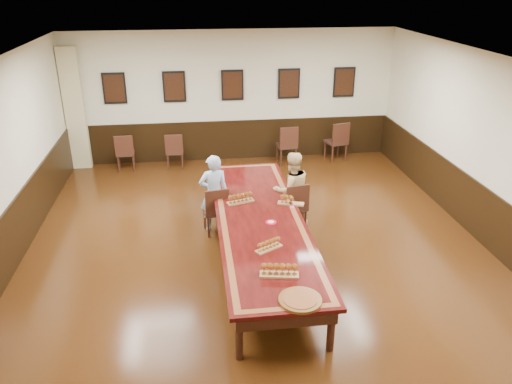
{
  "coord_description": "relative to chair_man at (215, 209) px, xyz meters",
  "views": [
    {
      "loc": [
        -1.0,
        -7.17,
        4.41
      ],
      "look_at": [
        0.0,
        0.5,
        1.0
      ],
      "focal_mm": 35.0,
      "sensor_mm": 36.0,
      "label": 1
    }
  ],
  "objects": [
    {
      "name": "spare_chair_c",
      "position": [
        1.96,
        3.43,
        0.03
      ],
      "size": [
        0.5,
        0.54,
        0.98
      ],
      "primitive_type": null,
      "rotation": [
        0.0,
        0.0,
        3.22
      ],
      "color": "#321C16",
      "rests_on": "floor"
    },
    {
      "name": "flight_a",
      "position": [
        0.42,
        -0.4,
        0.37
      ],
      "size": [
        0.5,
        0.28,
        0.18
      ],
      "color": "olive",
      "rests_on": "conference_table"
    },
    {
      "name": "conference_table",
      "position": [
        0.68,
        -1.04,
        0.15
      ],
      "size": [
        1.4,
        5.0,
        0.76
      ],
      "color": "black",
      "rests_on": "floor"
    },
    {
      "name": "spare_chair_b",
      "position": [
        -0.8,
        3.45,
        -0.01
      ],
      "size": [
        0.42,
        0.46,
        0.9
      ],
      "primitive_type": null,
      "rotation": [
        0.0,
        0.0,
        3.14
      ],
      "color": "#321C16",
      "rests_on": "floor"
    },
    {
      "name": "person_man",
      "position": [
        -0.01,
        0.1,
        0.27
      ],
      "size": [
        0.58,
        0.43,
        1.47
      ],
      "primitive_type": "imported",
      "rotation": [
        0.0,
        0.0,
        3.29
      ],
      "color": "#538AD0",
      "rests_on": "floor"
    },
    {
      "name": "red_plate_grp",
      "position": [
        0.83,
        -1.23,
        0.3
      ],
      "size": [
        0.18,
        0.18,
        0.02
      ],
      "color": "red",
      "rests_on": "conference_table"
    },
    {
      "name": "carved_platter",
      "position": [
        0.86,
        -3.31,
        0.31
      ],
      "size": [
        0.67,
        0.67,
        0.04
      ],
      "color": "#553111",
      "rests_on": "conference_table"
    },
    {
      "name": "spare_chair_a",
      "position": [
        -1.98,
        3.47,
        -0.0
      ],
      "size": [
        0.46,
        0.49,
        0.91
      ],
      "primitive_type": null,
      "rotation": [
        0.0,
        0.0,
        3.21
      ],
      "color": "#321C16",
      "rests_on": "floor"
    },
    {
      "name": "curtain",
      "position": [
        -3.07,
        3.78,
        0.99
      ],
      "size": [
        0.45,
        0.18,
        2.9
      ],
      "primitive_type": "cube",
      "color": "#BEB582",
      "rests_on": "floor"
    },
    {
      "name": "chair_woman",
      "position": [
        1.44,
        -0.02,
        0.01
      ],
      "size": [
        0.52,
        0.55,
        0.93
      ],
      "primitive_type": null,
      "rotation": [
        0.0,
        0.0,
        3.33
      ],
      "color": "#321C16",
      "rests_on": "floor"
    },
    {
      "name": "floor",
      "position": [
        0.68,
        -1.04,
        -0.47
      ],
      "size": [
        8.0,
        10.0,
        0.02
      ],
      "primitive_type": "cube",
      "color": "black",
      "rests_on": "ground"
    },
    {
      "name": "flight_b",
      "position": [
        1.25,
        -0.58,
        0.37
      ],
      "size": [
        0.47,
        0.26,
        0.17
      ],
      "color": "olive",
      "rests_on": "conference_table"
    },
    {
      "name": "wall_back",
      "position": [
        0.68,
        3.97,
        1.14
      ],
      "size": [
        8.0,
        0.02,
        3.2
      ],
      "primitive_type": "cube",
      "color": "beige",
      "rests_on": "floor"
    },
    {
      "name": "flight_c",
      "position": [
        0.67,
        -2.04,
        0.36
      ],
      "size": [
        0.43,
        0.32,
        0.16
      ],
      "color": "olive",
      "rests_on": "conference_table"
    },
    {
      "name": "pink_phone",
      "position": [
        1.28,
        -0.69,
        0.3
      ],
      "size": [
        0.07,
        0.14,
        0.01
      ],
      "primitive_type": "cube",
      "rotation": [
        0.0,
        0.0,
        -0.06
      ],
      "color": "#D14595",
      "rests_on": "conference_table"
    },
    {
      "name": "chair_man",
      "position": [
        0.0,
        0.0,
        0.0
      ],
      "size": [
        0.49,
        0.53,
        0.92
      ],
      "primitive_type": null,
      "rotation": [
        0.0,
        0.0,
        3.29
      ],
      "color": "#321C16",
      "rests_on": "floor"
    },
    {
      "name": "person_woman",
      "position": [
        1.42,
        0.07,
        0.27
      ],
      "size": [
        0.82,
        0.69,
        1.46
      ],
      "primitive_type": "imported",
      "rotation": [
        0.0,
        0.0,
        3.33
      ],
      "color": "beige",
      "rests_on": "floor"
    },
    {
      "name": "spare_chair_d",
      "position": [
        3.25,
        3.5,
        0.05
      ],
      "size": [
        0.59,
        0.62,
        1.01
      ],
      "primitive_type": null,
      "rotation": [
        0.0,
        0.0,
        3.39
      ],
      "color": "#321C16",
      "rests_on": "floor"
    },
    {
      "name": "posters",
      "position": [
        0.68,
        3.9,
        1.44
      ],
      "size": [
        6.14,
        0.04,
        0.74
      ],
      "color": "black",
      "rests_on": "wall_back"
    },
    {
      "name": "wainscoting",
      "position": [
        0.68,
        -1.04,
        0.04
      ],
      "size": [
        8.0,
        10.0,
        1.0
      ],
      "color": "black",
      "rests_on": "floor"
    },
    {
      "name": "ceiling",
      "position": [
        0.68,
        -1.04,
        2.75
      ],
      "size": [
        8.0,
        10.0,
        0.02
      ],
      "primitive_type": "cube",
      "color": "white",
      "rests_on": "floor"
    },
    {
      "name": "wall_right",
      "position": [
        4.69,
        -1.04,
        1.14
      ],
      "size": [
        0.02,
        10.0,
        3.2
      ],
      "primitive_type": "cube",
      "color": "beige",
      "rests_on": "floor"
    },
    {
      "name": "flight_d",
      "position": [
        0.7,
        -2.74,
        0.38
      ],
      "size": [
        0.53,
        0.24,
        0.19
      ],
      "color": "olive",
      "rests_on": "conference_table"
    }
  ]
}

